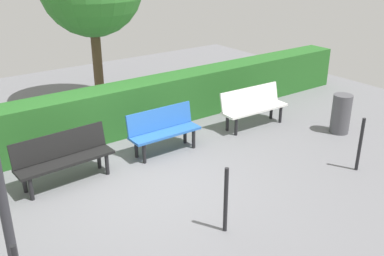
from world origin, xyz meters
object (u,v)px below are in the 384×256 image
bench_white (253,105)px  bench_black (63,156)px  bench_blue (163,129)px  trash_bin (341,114)px

bench_white → bench_black: bearing=1.8°
bench_white → bench_blue: (2.33, -0.04, -0.00)m
bench_blue → trash_bin: (-3.59, 1.44, -0.05)m
bench_blue → bench_black: same height
bench_white → bench_black: (4.33, -0.03, 0.00)m
bench_blue → trash_bin: size_ratio=1.68×
bench_white → trash_bin: bearing=134.0°
bench_blue → bench_white: bearing=179.2°
bench_white → bench_black: bench_black is taller
bench_white → trash_bin: (-1.25, 1.40, -0.06)m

